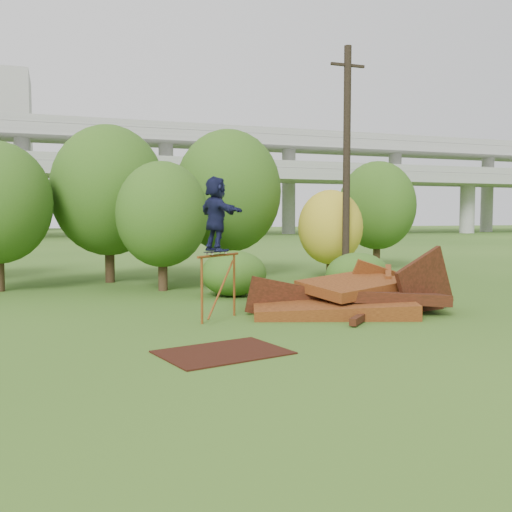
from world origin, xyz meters
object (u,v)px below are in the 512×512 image
object	(u,v)px
scrap_pile	(351,299)
flat_plate	(223,352)
utility_pole	(347,164)
skater	(216,214)

from	to	relation	value
scrap_pile	flat_plate	world-z (taller)	scrap_pile
scrap_pile	flat_plate	size ratio (longest dim) A/B	2.64
flat_plate	utility_pole	bearing A→B (deg)	50.57
utility_pole	skater	bearing A→B (deg)	-138.94
scrap_pile	skater	xyz separation A→B (m)	(-3.72, 0.09, 2.29)
skater	flat_plate	bearing A→B (deg)	152.16
scrap_pile	flat_plate	distance (m)	5.59
scrap_pile	utility_pole	distance (m)	8.00
flat_plate	utility_pole	world-z (taller)	utility_pole
scrap_pile	utility_pole	world-z (taller)	utility_pole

